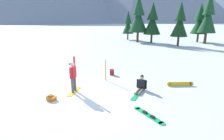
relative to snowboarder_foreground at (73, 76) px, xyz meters
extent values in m
plane|color=white|center=(1.14, -0.90, -0.98)|extent=(800.00, 800.00, 0.00)
cube|color=yellow|center=(0.00, 0.00, -0.97)|extent=(0.28, 1.46, 0.02)
cylinder|color=#4C4C51|center=(0.00, -0.16, -0.54)|extent=(0.15, 0.15, 0.84)
cylinder|color=#4C4C51|center=(0.00, 0.16, -0.54)|extent=(0.15, 0.15, 0.84)
cube|color=red|center=(0.00, 0.00, 0.20)|extent=(0.24, 0.40, 0.64)
cylinder|color=red|center=(0.00, -0.26, 0.24)|extent=(0.11, 0.11, 0.58)
cylinder|color=red|center=(0.00, 0.26, 0.78)|extent=(0.11, 0.11, 0.60)
sphere|color=tan|center=(0.00, 0.00, 0.69)|extent=(0.24, 0.24, 0.24)
cube|color=black|center=(-0.14, 0.00, 0.70)|extent=(0.04, 0.17, 0.08)
cube|color=gray|center=(3.82, 1.20, -0.93)|extent=(0.41, 0.35, 0.10)
cylinder|color=gray|center=(3.81, 0.69, -0.91)|extent=(0.31, 0.81, 0.14)
cylinder|color=gray|center=(3.61, 0.74, -0.91)|extent=(0.31, 0.81, 0.14)
cube|color=#19B259|center=(3.62, 0.32, -0.97)|extent=(0.60, 1.55, 0.02)
cube|color=black|center=(3.82, 1.20, -0.62)|extent=(0.44, 0.32, 0.53)
cylinder|color=black|center=(4.07, 1.15, -0.61)|extent=(0.11, 0.11, 0.52)
cylinder|color=black|center=(3.56, 1.26, -0.61)|extent=(0.11, 0.11, 0.52)
sphere|color=tan|center=(3.82, 1.20, -0.19)|extent=(0.24, 0.24, 0.24)
sphere|color=black|center=(3.82, 1.20, -0.14)|extent=(0.20, 0.20, 0.20)
cube|color=#19B259|center=(4.33, -1.75, -0.97)|extent=(1.32, 1.30, 0.02)
cylinder|color=#19B259|center=(4.89, -2.30, -0.97)|extent=(0.40, 0.40, 0.02)
cylinder|color=#19B259|center=(3.77, -1.20, -0.97)|extent=(0.40, 0.40, 0.02)
cube|color=black|center=(4.50, -1.92, -0.92)|extent=(0.24, 0.24, 0.07)
cube|color=black|center=(4.16, -1.59, -0.92)|extent=(0.24, 0.24, 0.07)
cube|color=yellow|center=(6.17, 2.39, -0.85)|extent=(1.43, 0.49, 0.26)
cylinder|color=yellow|center=(6.87, 2.58, -0.85)|extent=(0.28, 0.17, 0.26)
cylinder|color=yellow|center=(5.47, 2.19, -0.85)|extent=(0.28, 0.17, 0.26)
cube|color=black|center=(6.37, 2.49, -0.84)|extent=(0.22, 0.16, 0.15)
cube|color=black|center=(5.95, 2.37, -0.84)|extent=(0.22, 0.16, 0.15)
cube|color=red|center=(1.43, 3.68, -0.76)|extent=(0.35, 0.25, 0.44)
cube|color=maroon|center=(1.46, 3.55, -0.83)|extent=(0.23, 0.10, 0.20)
cylinder|color=black|center=(1.43, 3.68, -0.52)|extent=(0.12, 0.04, 0.02)
cube|color=orange|center=(-0.68, -1.31, -0.86)|extent=(0.49, 0.38, 0.23)
cube|color=#A85613|center=(-0.74, -1.30, -0.73)|extent=(0.23, 0.25, 0.07)
cylinder|color=black|center=(-0.45, -1.34, -0.88)|extent=(0.12, 0.05, 0.02)
cylinder|color=orange|center=(1.29, 2.39, -0.25)|extent=(0.06, 0.06, 1.46)
cylinder|color=#472D19|center=(1.59, 23.33, -0.10)|extent=(0.40, 0.40, 1.75)
cone|color=#194723|center=(1.59, 23.33, 2.64)|extent=(3.23, 3.23, 3.73)
cone|color=#194723|center=(1.59, 23.33, 5.25)|extent=(2.10, 2.10, 3.42)
cylinder|color=#472D19|center=(11.95, 25.87, -0.25)|extent=(0.33, 0.33, 1.45)
cone|color=#194723|center=(11.95, 25.87, 2.02)|extent=(2.81, 2.81, 3.09)
cone|color=#194723|center=(11.95, 25.87, 4.18)|extent=(1.83, 1.83, 2.83)
cylinder|color=#472D19|center=(12.70, 23.92, -0.09)|extent=(0.40, 0.40, 1.78)
cone|color=#194723|center=(12.70, 23.92, 2.70)|extent=(2.84, 2.84, 3.79)
cone|color=#194723|center=(12.70, 23.92, 5.35)|extent=(1.85, 1.85, 3.47)
cylinder|color=#472D19|center=(8.04, 20.34, -0.27)|extent=(0.32, 0.32, 1.43)
cone|color=#143819|center=(8.04, 20.34, 1.96)|extent=(2.51, 2.51, 3.03)
cone|color=#143819|center=(8.04, 20.34, 4.08)|extent=(1.63, 1.63, 2.78)
cylinder|color=#472D19|center=(-0.62, 26.75, -0.39)|extent=(0.27, 0.27, 1.19)
cone|color=#194723|center=(-0.62, 26.75, 1.47)|extent=(2.19, 2.19, 2.53)
cone|color=#194723|center=(-0.62, 26.75, 3.24)|extent=(1.42, 1.42, 2.31)
cylinder|color=#472D19|center=(4.00, 22.85, -0.25)|extent=(0.33, 0.33, 1.46)
cone|color=#143819|center=(4.00, 22.85, 2.04)|extent=(2.85, 2.85, 3.11)
cone|color=#143819|center=(4.00, 22.85, 4.22)|extent=(1.86, 1.86, 2.85)
camera|label=1|loc=(4.34, -9.10, 3.20)|focal=29.11mm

